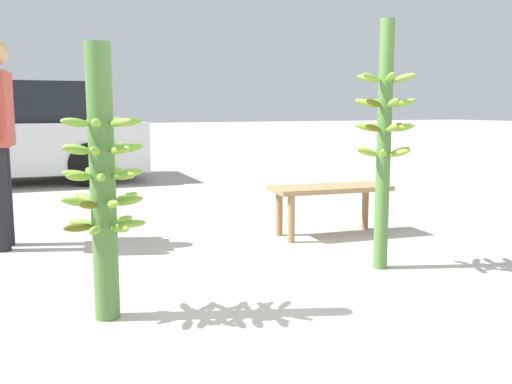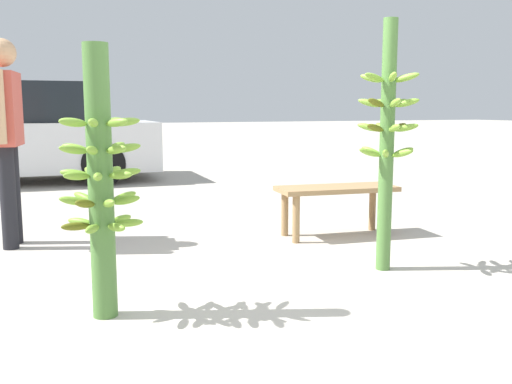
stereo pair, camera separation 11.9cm
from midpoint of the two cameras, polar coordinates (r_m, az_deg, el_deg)
The scene contains 4 objects.
ground_plane at distance 3.27m, azimuth 1.90°, elevation -10.84°, with size 80.00×80.00×0.00m, color #B2AA9E.
banana_stalk_left at distance 2.97m, azimuth -16.19°, elevation 0.99°, with size 0.42×0.42×1.39m.
banana_stalk_center at distance 3.85m, azimuth 11.82°, elevation 5.38°, with size 0.40×0.40×1.64m.
market_bench at distance 4.85m, azimuth 6.76°, elevation -0.30°, with size 1.04×0.50×0.43m.
Camera 1 is at (-1.46, -2.73, 1.07)m, focal length 40.00 mm.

